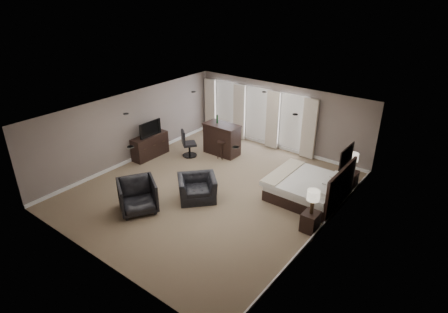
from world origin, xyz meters
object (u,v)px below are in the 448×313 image
Objects in this scene: armchair_near at (197,184)px; bar_stool_left at (215,137)px; nightstand_near at (310,221)px; bar_counter at (222,139)px; lamp_far at (352,163)px; bar_stool_right at (222,150)px; desk_chair at (189,143)px; bed at (306,178)px; nightstand_far at (350,180)px; tv at (149,134)px; lamp_near at (313,202)px; armchair_far at (137,195)px; dresser at (150,146)px.

bar_stool_left is (-2.14, 3.56, -0.13)m from armchair_near.
nightstand_near is at bearing -36.71° from armchair_near.
bar_counter reaches higher than armchair_near.
bar_counter is at bearing 67.58° from armchair_near.
lamp_far is at bearing 90.00° from nightstand_near.
bar_counter is 0.52m from bar_stool_right.
desk_chair is (-1.12, -0.57, 0.18)m from bar_stool_right.
bar_stool_left is at bearing 162.76° from bed.
bar_stool_right reaches higher than nightstand_far.
desk_chair reaches higher than tv.
lamp_far is 5.66m from bar_stool_left.
lamp_far is 4.74m from bar_stool_right.
tv is 0.72× the size of bar_counter.
lamp_near is 4.95m from armchair_far.
dresser is at bearing 73.70° from armchair_far.
lamp_near is at bearing -90.00° from lamp_far.
armchair_far is (-3.54, -3.63, -0.14)m from bed.
armchair_far is at bearing -131.04° from lamp_far.
lamp_near is at bearing -32.16° from armchair_far.
armchair_near is at bearing 173.40° from desk_chair.
nightstand_far is 0.49× the size of armchair_near.
armchair_near is at bearing -169.59° from lamp_near.
dresser is (-6.03, -0.87, -0.24)m from bed.
tv is at bearing 175.23° from nightstand_near.
bar_stool_left is (-5.63, 2.92, 0.10)m from nightstand_near.
nightstand_near is 6.98m from tv.
nightstand_far is 5.93m from desk_chair.
lamp_near reaches higher than bar_stool_left.
nightstand_far is at bearing -129.56° from desk_chair.
lamp_near is (0.00, 0.00, 0.61)m from nightstand_near.
desk_chair is at bearing 165.23° from nightstand_near.
armchair_far reaches higher than nightstand_far.
armchair_near is at bearing -67.10° from bar_stool_right.
nightstand_near is at bearing -90.00° from nightstand_far.
desk_chair is at bearing 89.35° from armchair_near.
armchair_near reaches higher than nightstand_far.
desk_chair is at bearing -152.90° from bar_stool_right.
lamp_far reaches higher than nightstand_far.
nightstand_far is 0.86× the size of lamp_far.
nightstand_far is 0.82× the size of lamp_near.
lamp_far is at bearing 0.00° from nightstand_far.
bar_stool_right is (-4.64, -0.81, -0.54)m from lamp_far.
bed is at bearing -121.54° from lamp_far.
lamp_far is at bearing -9.46° from armchair_far.
bed is 3.75× the size of nightstand_far.
lamp_far reaches higher than desk_chair.
dresser is at bearing -136.93° from bar_counter.
bar_stool_left is (1.29, 2.34, -0.06)m from dresser.
bar_stool_left is (-5.63, 2.92, -0.51)m from lamp_near.
bed is at bearing 121.54° from nightstand_near.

